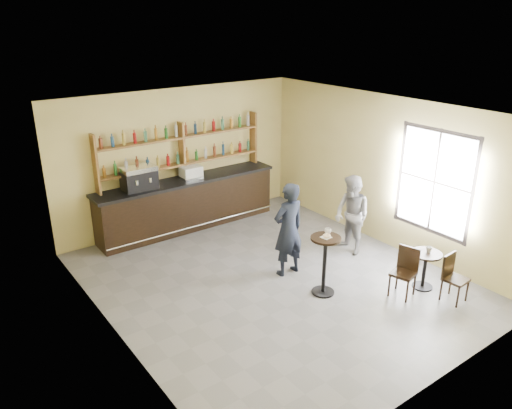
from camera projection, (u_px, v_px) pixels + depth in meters
floor at (272, 280)px, 9.45m from camera, size 7.00×7.00×0.00m
ceiling at (275, 112)px, 8.29m from camera, size 7.00×7.00×0.00m
wall_back at (180, 158)px, 11.50m from camera, size 7.00×0.00×7.00m
wall_front at (446, 282)px, 6.24m from camera, size 7.00×0.00×7.00m
wall_left at (111, 246)px, 7.22m from camera, size 0.00×7.00×7.00m
wall_right at (385, 172)px, 10.52m from camera, size 0.00×7.00×7.00m
window_pane at (435, 182)px, 9.58m from camera, size 0.00×2.00×2.00m
window_frame at (434, 182)px, 9.58m from camera, size 0.04×1.70×2.10m
shelf_unit at (182, 150)px, 11.32m from camera, size 4.00×0.26×1.40m
liquor_bottles at (182, 143)px, 11.26m from camera, size 3.68×0.10×1.00m
bar_counter at (188, 203)px, 11.58m from camera, size 4.39×0.86×1.19m
espresso_machine at (139, 178)px, 10.64m from camera, size 0.72×0.47×0.51m
pastry_case at (191, 172)px, 11.38m from camera, size 0.52×0.44×0.28m
pedestal_table at (324, 266)px, 8.85m from camera, size 0.55×0.55×1.11m
napkin at (326, 237)px, 8.64m from camera, size 0.18×0.18×0.00m
donut at (327, 236)px, 8.63m from camera, size 0.16×0.16×0.05m
cup_pedestal at (328, 231)px, 8.78m from camera, size 0.14×0.14×0.09m
man_main at (288, 229)px, 9.40m from camera, size 0.67×0.44×1.85m
cafe_table at (424, 270)px, 9.10m from camera, size 0.58×0.58×0.71m
cup_cafe at (429, 250)px, 8.98m from camera, size 0.15×0.15×0.10m
chair_west at (403, 273)px, 8.80m from camera, size 0.48×0.48×0.90m
chair_south at (456, 279)px, 8.65m from camera, size 0.40×0.40×0.86m
patron_second at (352, 215)px, 10.29m from camera, size 0.72×0.87×1.67m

